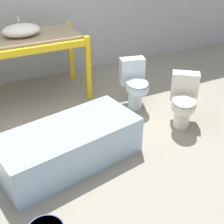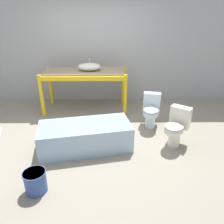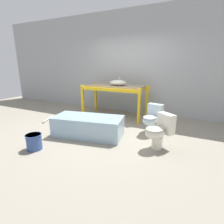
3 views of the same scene
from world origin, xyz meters
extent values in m
plane|color=gray|center=(0.00, 0.00, 0.00)|extent=(12.00, 12.00, 0.00)
cube|color=#9EA0A3|center=(0.00, 1.84, 1.60)|extent=(10.80, 0.08, 3.20)
cube|color=yellow|center=(-1.13, 0.75, 0.48)|extent=(0.07, 0.07, 0.95)
cube|color=yellow|center=(0.70, 0.75, 0.48)|extent=(0.07, 0.07, 0.95)
cube|color=yellow|center=(-1.13, 1.52, 0.48)|extent=(0.07, 0.07, 0.95)
cube|color=yellow|center=(0.70, 1.52, 0.48)|extent=(0.07, 0.07, 0.95)
cube|color=yellow|center=(-0.21, 0.75, 0.87)|extent=(1.83, 0.06, 0.09)
cube|color=yellow|center=(-0.21, 1.52, 0.87)|extent=(1.83, 0.06, 0.09)
cube|color=#998466|center=(-0.21, 1.14, 0.93)|extent=(1.76, 0.70, 0.04)
ellipsoid|color=silver|center=(-0.10, 1.14, 1.04)|extent=(0.52, 0.37, 0.17)
cylinder|color=silver|center=(-0.10, 1.24, 1.16)|extent=(0.02, 0.02, 0.08)
cube|color=#99B7CC|center=(-0.06, -0.55, 0.22)|extent=(1.63, 0.96, 0.44)
cube|color=#829CAD|center=(-0.06, -0.55, 0.35)|extent=(1.53, 0.87, 0.18)
cylinder|color=silver|center=(1.48, -0.51, 0.13)|extent=(0.20, 0.20, 0.25)
ellipsoid|color=silver|center=(1.44, -0.56, 0.34)|extent=(0.49, 0.50, 0.22)
ellipsoid|color=#B3AF9F|center=(1.44, -0.56, 0.42)|extent=(0.46, 0.48, 0.03)
cube|color=silver|center=(1.59, -0.35, 0.49)|extent=(0.37, 0.33, 0.38)
cylinder|color=silver|center=(1.18, 0.19, 0.13)|extent=(0.20, 0.20, 0.25)
ellipsoid|color=silver|center=(1.17, 0.12, 0.34)|extent=(0.39, 0.45, 0.22)
ellipsoid|color=#9FAFB7|center=(1.17, 0.12, 0.42)|extent=(0.37, 0.43, 0.03)
cube|color=silver|center=(1.22, 0.37, 0.49)|extent=(0.37, 0.23, 0.38)
cylinder|color=#334C8C|center=(-0.60, -1.57, 0.15)|extent=(0.28, 0.28, 0.30)
cylinder|color=#334C8C|center=(-0.60, -1.57, 0.29)|extent=(0.30, 0.30, 0.02)
camera|label=1|loc=(-0.83, -3.18, 2.28)|focal=50.00mm
camera|label=2|loc=(0.36, -3.77, 2.12)|focal=35.00mm
camera|label=3|loc=(2.07, -3.62, 1.57)|focal=28.00mm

